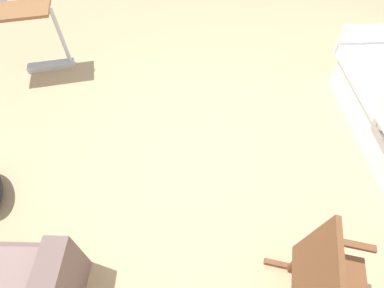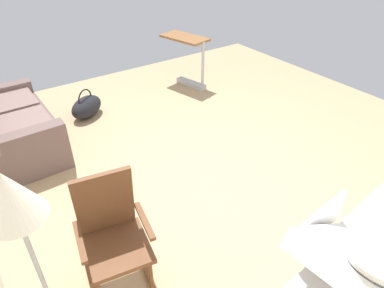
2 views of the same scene
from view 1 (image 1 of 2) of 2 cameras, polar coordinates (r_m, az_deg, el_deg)
ground_plane at (r=3.32m, az=3.73°, el=0.02°), size 6.92×6.92×0.00m
rocking_chair at (r=2.35m, az=23.12°, el=-22.71°), size 0.83×0.60×1.05m
overbed_table at (r=4.34m, az=-27.83°, el=17.89°), size 0.88×0.58×0.84m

